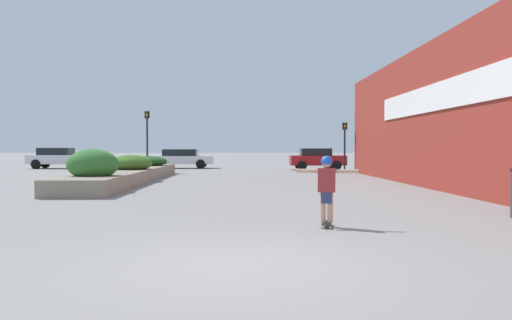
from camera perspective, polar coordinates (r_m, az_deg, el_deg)
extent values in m
plane|color=gray|center=(6.80, -1.59, -11.85)|extent=(300.00, 300.00, 0.00)
cube|color=maroon|center=(17.34, 23.67, 5.38)|extent=(0.60, 31.31, 5.60)
cube|color=gray|center=(23.66, -14.35, -1.73)|extent=(2.12, 15.60, 0.57)
ellipsoid|color=#33702D|center=(18.57, -18.16, -0.48)|extent=(1.81, 1.57, 1.08)
ellipsoid|color=#3D6623|center=(23.70, -14.10, -0.35)|extent=(1.95, 2.00, 0.76)
ellipsoid|color=#234C1E|center=(28.69, -12.24, -0.15)|extent=(2.11, 2.42, 0.61)
cube|color=black|center=(9.99, 8.06, -7.12)|extent=(0.29, 0.64, 0.01)
cylinder|color=beige|center=(10.21, 7.69, -7.25)|extent=(0.06, 0.06, 0.05)
cylinder|color=beige|center=(10.21, 8.51, -7.25)|extent=(0.06, 0.06, 0.05)
cylinder|color=beige|center=(9.78, 7.58, -7.63)|extent=(0.06, 0.06, 0.05)
cylinder|color=beige|center=(9.78, 8.44, -7.63)|extent=(0.06, 0.06, 0.05)
cylinder|color=tan|center=(9.95, 7.65, -5.37)|extent=(0.13, 0.13, 0.60)
cylinder|color=tan|center=(9.94, 8.48, -5.37)|extent=(0.13, 0.13, 0.60)
cube|color=navy|center=(9.92, 8.07, -4.27)|extent=(0.25, 0.22, 0.22)
cube|color=maroon|center=(9.90, 8.07, -2.29)|extent=(0.37, 0.23, 0.47)
cylinder|color=tan|center=(9.91, 5.81, -1.24)|extent=(0.45, 0.17, 0.08)
cylinder|color=tan|center=(9.88, 10.35, -1.26)|extent=(0.45, 0.17, 0.08)
sphere|color=tan|center=(9.88, 8.08, -0.36)|extent=(0.20, 0.20, 0.20)
sphere|color=blue|center=(9.88, 8.08, -0.16)|extent=(0.23, 0.23, 0.23)
cube|color=maroon|center=(35.54, 7.05, -0.04)|extent=(3.88, 1.72, 0.68)
cube|color=black|center=(35.51, 6.80, 0.92)|extent=(2.13, 1.52, 0.51)
cylinder|color=black|center=(36.55, 8.72, -0.54)|extent=(0.66, 0.22, 0.66)
cylinder|color=black|center=(34.94, 9.20, -0.63)|extent=(0.66, 0.22, 0.66)
cylinder|color=black|center=(36.20, 4.97, -0.55)|extent=(0.66, 0.22, 0.66)
cylinder|color=black|center=(34.58, 5.28, -0.64)|extent=(0.66, 0.22, 0.66)
cube|color=silver|center=(40.38, -21.67, 0.06)|extent=(4.21, 1.82, 0.67)
cube|color=black|center=(40.43, -21.90, 0.92)|extent=(2.32, 1.60, 0.53)
cylinder|color=black|center=(40.78, -19.53, -0.38)|extent=(0.70, 0.22, 0.70)
cylinder|color=black|center=(39.14, -20.31, -0.45)|extent=(0.70, 0.22, 0.70)
cylinder|color=black|center=(41.67, -22.94, -0.37)|extent=(0.70, 0.22, 0.70)
cylinder|color=black|center=(40.06, -23.85, -0.45)|extent=(0.70, 0.22, 0.70)
cube|color=silver|center=(38.41, -8.37, 0.02)|extent=(4.60, 1.88, 0.60)
cube|color=black|center=(38.43, -8.64, 0.85)|extent=(2.53, 1.65, 0.50)
cylinder|color=black|center=(39.16, -6.14, -0.38)|extent=(0.69, 0.22, 0.69)
cylinder|color=black|center=(37.39, -6.36, -0.47)|extent=(0.69, 0.22, 0.69)
cylinder|color=black|center=(39.50, -10.27, -0.38)|extent=(0.69, 0.22, 0.69)
cylinder|color=black|center=(37.74, -10.68, -0.47)|extent=(0.69, 0.22, 0.69)
cylinder|color=black|center=(31.92, -12.33, 1.62)|extent=(0.11, 0.11, 3.39)
cube|color=black|center=(31.98, -12.34, 5.06)|extent=(0.28, 0.20, 0.45)
sphere|color=#2D2823|center=(31.87, -12.39, 5.34)|extent=(0.15, 0.15, 0.15)
sphere|color=orange|center=(31.86, -12.39, 5.08)|extent=(0.15, 0.15, 0.15)
sphere|color=#2D2823|center=(31.85, -12.38, 4.81)|extent=(0.15, 0.15, 0.15)
cylinder|color=black|center=(32.15, 10.10, 1.02)|extent=(0.11, 0.11, 2.71)
cube|color=black|center=(32.18, 10.11, 3.84)|extent=(0.28, 0.20, 0.45)
sphere|color=#2D2823|center=(32.07, 10.15, 4.11)|extent=(0.15, 0.15, 0.15)
sphere|color=orange|center=(32.06, 10.15, 3.85)|extent=(0.15, 0.15, 0.15)
sphere|color=#2D2823|center=(32.05, 10.15, 3.58)|extent=(0.15, 0.15, 0.15)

